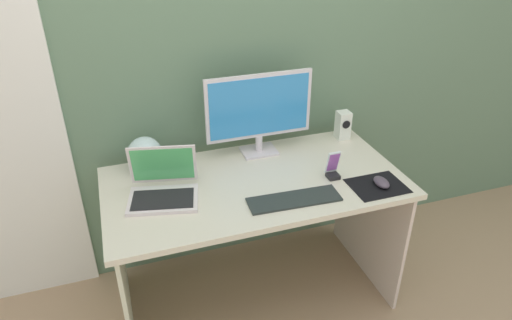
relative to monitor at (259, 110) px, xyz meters
name	(u,v)px	position (x,y,z in m)	size (l,w,h in m)	color
ground_plane	(255,293)	(-0.11, -0.26, -0.97)	(8.00, 8.00, 0.00)	#A28365
wall_back	(226,46)	(-0.11, 0.19, 0.28)	(6.00, 0.04, 2.50)	slate
desk	(255,207)	(-0.11, -0.26, -0.39)	(1.40, 0.72, 0.73)	beige
monitor	(259,110)	(0.00, 0.00, 0.00)	(0.55, 0.14, 0.43)	silver
speaker_right	(343,125)	(0.49, 0.01, -0.16)	(0.07, 0.07, 0.16)	white
laptop	(163,187)	(-0.53, -0.25, -0.19)	(0.35, 0.31, 0.22)	silver
fishbowl	(145,154)	(-0.58, 0.02, -0.16)	(0.17, 0.17, 0.17)	silver
keyboard_external	(294,199)	(0.00, -0.47, -0.23)	(0.41, 0.12, 0.01)	#272F2D
mousepad	(377,186)	(0.41, -0.49, -0.23)	(0.25, 0.20, 0.00)	black
mouse	(381,182)	(0.43, -0.49, -0.22)	(0.06, 0.10, 0.04)	#4B3F4E
phone_in_dock	(333,168)	(0.25, -0.35, -0.19)	(0.06, 0.06, 0.14)	black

